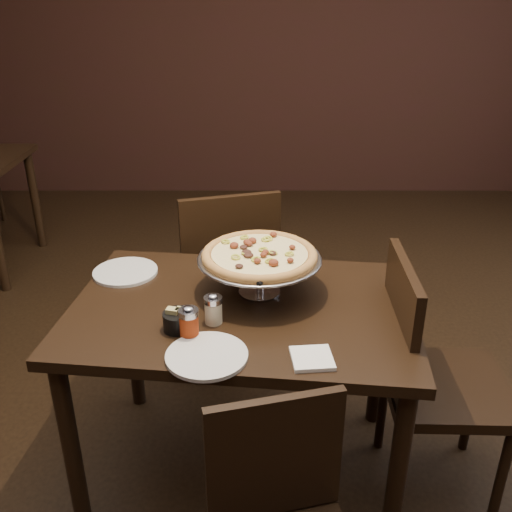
{
  "coord_description": "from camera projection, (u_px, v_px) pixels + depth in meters",
  "views": [
    {
      "loc": [
        -0.01,
        -1.78,
        1.79
      ],
      "look_at": [
        -0.01,
        0.04,
        0.93
      ],
      "focal_mm": 40.0,
      "sensor_mm": 36.0,
      "label": 1
    }
  ],
  "objects": [
    {
      "name": "room",
      "position": [
        279.0,
        123.0,
        1.79
      ],
      "size": [
        6.04,
        7.04,
        2.84
      ],
      "color": "black",
      "rests_on": "ground"
    },
    {
      "name": "dining_table",
      "position": [
        242.0,
        329.0,
        2.08
      ],
      "size": [
        1.3,
        0.94,
        0.76
      ],
      "rotation": [
        0.0,
        0.0,
        -0.11
      ],
      "color": "black",
      "rests_on": "ground"
    },
    {
      "name": "pizza_stand",
      "position": [
        259.0,
        256.0,
        2.05
      ],
      "size": [
        0.45,
        0.45,
        0.19
      ],
      "color": "#B0B0B7",
      "rests_on": "dining_table"
    },
    {
      "name": "parmesan_shaker",
      "position": [
        213.0,
        309.0,
        1.91
      ],
      "size": [
        0.06,
        0.06,
        0.11
      ],
      "color": "beige",
      "rests_on": "dining_table"
    },
    {
      "name": "pepper_flake_shaker",
      "position": [
        189.0,
        323.0,
        1.83
      ],
      "size": [
        0.07,
        0.07,
        0.11
      ],
      "color": "maroon",
      "rests_on": "dining_table"
    },
    {
      "name": "packet_caddy",
      "position": [
        178.0,
        320.0,
        1.88
      ],
      "size": [
        0.1,
        0.1,
        0.08
      ],
      "rotation": [
        0.0,
        0.0,
        -0.25
      ],
      "color": "black",
      "rests_on": "dining_table"
    },
    {
      "name": "napkin_stack",
      "position": [
        312.0,
        358.0,
        1.73
      ],
      "size": [
        0.14,
        0.14,
        0.01
      ],
      "primitive_type": "cube",
      "rotation": [
        0.0,
        0.0,
        0.09
      ],
      "color": "white",
      "rests_on": "dining_table"
    },
    {
      "name": "plate_left",
      "position": [
        125.0,
        272.0,
        2.26
      ],
      "size": [
        0.25,
        0.25,
        0.01
      ],
      "primitive_type": "cylinder",
      "color": "silver",
      "rests_on": "dining_table"
    },
    {
      "name": "plate_near",
      "position": [
        207.0,
        356.0,
        1.74
      ],
      "size": [
        0.25,
        0.25,
        0.01
      ],
      "primitive_type": "cylinder",
      "color": "silver",
      "rests_on": "dining_table"
    },
    {
      "name": "serving_spatula",
      "position": [
        267.0,
        279.0,
        1.9
      ],
      "size": [
        0.14,
        0.14,
        0.02
      ],
      "rotation": [
        0.0,
        0.0,
        -0.6
      ],
      "color": "#B0B0B7",
      "rests_on": "pizza_stand"
    },
    {
      "name": "chair_far",
      "position": [
        226.0,
        274.0,
        2.76
      ],
      "size": [
        0.56,
        0.56,
        0.97
      ],
      "rotation": [
        0.0,
        0.0,
        3.41
      ],
      "color": "black",
      "rests_on": "ground"
    },
    {
      "name": "chair_side",
      "position": [
        428.0,
        372.0,
        2.07
      ],
      "size": [
        0.46,
        0.46,
        0.96
      ],
      "rotation": [
        0.0,
        0.0,
        1.54
      ],
      "color": "black",
      "rests_on": "ground"
    }
  ]
}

